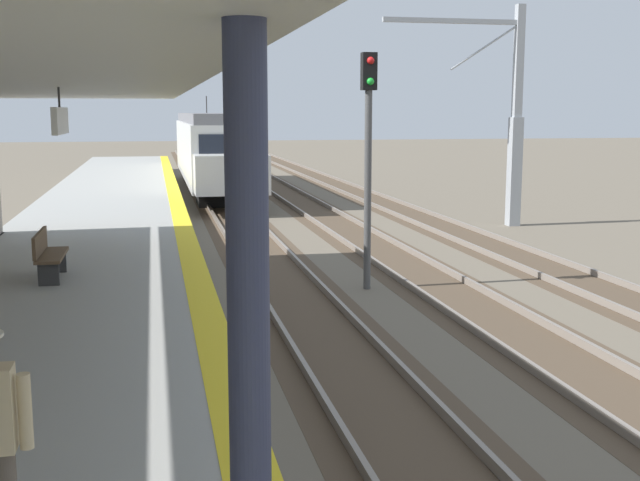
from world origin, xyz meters
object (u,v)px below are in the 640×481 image
object	(u,v)px
approaching_train	(213,148)
catenary_pylon_far_side	(508,122)
platform_bench	(48,254)
rail_signal_post	(368,146)

from	to	relation	value
approaching_train	catenary_pylon_far_side	bearing A→B (deg)	-56.88
catenary_pylon_far_side	platform_bench	bearing A→B (deg)	-142.41
rail_signal_post	platform_bench	size ratio (longest dim) A/B	3.25
catenary_pylon_far_side	approaching_train	bearing A→B (deg)	123.12
approaching_train	platform_bench	bearing A→B (deg)	-101.12
approaching_train	rail_signal_post	bearing A→B (deg)	-85.61
approaching_train	rail_signal_post	size ratio (longest dim) A/B	3.77
approaching_train	catenary_pylon_far_side	xyz separation A→B (m)	(9.06, -13.88, 1.43)
approaching_train	platform_bench	size ratio (longest dim) A/B	12.25
approaching_train	platform_bench	world-z (taller)	approaching_train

